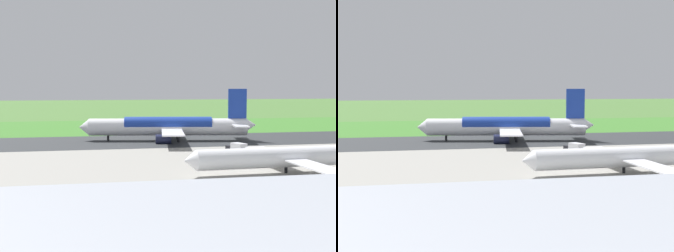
{
  "view_description": "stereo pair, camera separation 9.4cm",
  "coord_description": "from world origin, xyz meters",
  "views": [
    {
      "loc": [
        29.21,
        138.67,
        16.87
      ],
      "look_at": [
        2.4,
        0.0,
        4.5
      ],
      "focal_mm": 49.86,
      "sensor_mm": 36.0,
      "label": 1
    },
    {
      "loc": [
        29.12,
        138.69,
        16.87
      ],
      "look_at": [
        2.4,
        0.0,
        4.5
      ],
      "focal_mm": 49.86,
      "sensor_mm": 36.0,
      "label": 2
    }
  ],
  "objects": [
    {
      "name": "traffic_cone_orange",
      "position": [
        22.24,
        -43.17,
        0.28
      ],
      "size": [
        0.4,
        0.4,
        0.55
      ],
      "primitive_type": "cone",
      "color": "orange",
      "rests_on": "ground"
    },
    {
      "name": "runway_asphalt",
      "position": [
        0.0,
        0.0,
        0.03
      ],
      "size": [
        600.0,
        33.29,
        0.06
      ],
      "primitive_type": "cube",
      "color": "#2D3033",
      "rests_on": "ground"
    },
    {
      "name": "ground_plane",
      "position": [
        0.0,
        0.0,
        0.0
      ],
      "size": [
        800.0,
        800.0,
        0.0
      ],
      "primitive_type": "plane",
      "color": "#477233"
    },
    {
      "name": "apron_concrete",
      "position": [
        0.0,
        58.52,
        0.03
      ],
      "size": [
        440.0,
        110.0,
        0.05
      ],
      "primitive_type": "cube",
      "color": "gray",
      "rests_on": "ground"
    },
    {
      "name": "no_stopping_sign",
      "position": [
        15.23,
        -46.05,
        1.41
      ],
      "size": [
        0.6,
        0.1,
        2.36
      ],
      "color": "slate",
      "rests_on": "ground"
    },
    {
      "name": "airliner_parked_mid",
      "position": [
        -10.09,
        56.16,
        3.25
      ],
      "size": [
        40.81,
        33.36,
        11.92
      ],
      "color": "white",
      "rests_on": "ground"
    },
    {
      "name": "service_truck_fuel",
      "position": [
        -9.3,
        29.51,
        1.4
      ],
      "size": [
        4.16,
        6.22,
        2.65
      ],
      "color": "black",
      "rests_on": "ground"
    },
    {
      "name": "airliner_main",
      "position": [
        2.02,
        0.06,
        4.35
      ],
      "size": [
        53.97,
        44.38,
        15.88
      ],
      "color": "white",
      "rests_on": "ground"
    },
    {
      "name": "grass_verge_foreground",
      "position": [
        0.0,
        -45.8,
        0.02
      ],
      "size": [
        600.0,
        80.0,
        0.04
      ],
      "primitive_type": "cube",
      "color": "#3C782B",
      "rests_on": "ground"
    }
  ]
}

